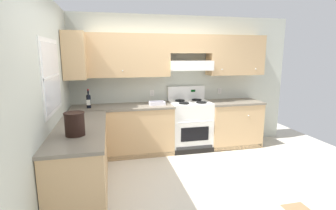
# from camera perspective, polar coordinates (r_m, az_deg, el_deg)

# --- Properties ---
(ground_plane) EXTENTS (7.04, 7.04, 0.00)m
(ground_plane) POSITION_cam_1_polar(r_m,az_deg,el_deg) (3.90, 1.30, -16.63)
(ground_plane) COLOR beige
(floor_accent_tile) EXTENTS (0.30, 0.30, 0.01)m
(floor_accent_tile) POSITION_cam_1_polar(r_m,az_deg,el_deg) (3.64, 27.01, -20.08)
(floor_accent_tile) COLOR olive
(floor_accent_tile) RESTS_ON ground_plane
(wall_back) EXTENTS (4.68, 0.57, 2.55)m
(wall_back) POSITION_cam_1_polar(r_m,az_deg,el_deg) (5.04, 1.58, 7.29)
(wall_back) COLOR beige
(wall_back) RESTS_ON ground_plane
(wall_left) EXTENTS (0.47, 4.00, 2.55)m
(wall_left) POSITION_cam_1_polar(r_m,az_deg,el_deg) (3.68, -24.39, 2.74)
(wall_left) COLOR beige
(wall_left) RESTS_ON ground_plane
(counter_back_run) EXTENTS (3.60, 0.65, 0.91)m
(counter_back_run) POSITION_cam_1_polar(r_m,az_deg,el_deg) (4.89, -0.47, -5.08)
(counter_back_run) COLOR tan
(counter_back_run) RESTS_ON ground_plane
(counter_left_run) EXTENTS (0.63, 1.91, 0.91)m
(counter_left_run) POSITION_cam_1_polar(r_m,az_deg,el_deg) (3.63, -18.45, -11.56)
(counter_left_run) COLOR tan
(counter_left_run) RESTS_ON ground_plane
(stove) EXTENTS (0.76, 0.62, 1.20)m
(stove) POSITION_cam_1_polar(r_m,az_deg,el_deg) (5.02, 4.91, -4.38)
(stove) COLOR white
(stove) RESTS_ON ground_plane
(wine_bottle) EXTENTS (0.07, 0.08, 0.33)m
(wine_bottle) POSITION_cam_1_polar(r_m,az_deg,el_deg) (4.62, -17.21, 0.99)
(wine_bottle) COLOR black
(wine_bottle) RESTS_ON counter_back_run
(bowl) EXTENTS (0.29, 0.20, 0.06)m
(bowl) POSITION_cam_1_polar(r_m,az_deg,el_deg) (4.74, -2.46, 0.34)
(bowl) COLOR silver
(bowl) RESTS_ON counter_back_run
(bucket) EXTENTS (0.23, 0.23, 0.27)m
(bucket) POSITION_cam_1_polar(r_m,az_deg,el_deg) (3.10, -19.99, -3.87)
(bucket) COLOR black
(bucket) RESTS_ON counter_left_run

